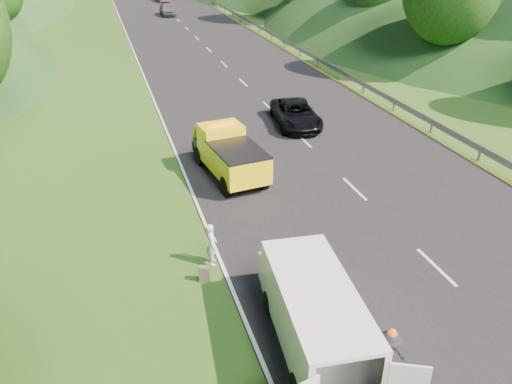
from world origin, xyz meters
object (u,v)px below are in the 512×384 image
object	(u,v)px
woman	(212,263)
worker	(384,380)
child	(309,281)
passing_suv	(295,125)
white_van	(314,312)
suitcase	(205,274)
tow_truck	(229,153)

from	to	relation	value
woman	worker	world-z (taller)	worker
woman	child	xyz separation A→B (m)	(2.79, -1.90, 0.00)
passing_suv	child	bearing A→B (deg)	-101.90
white_van	suitcase	distance (m)	4.35
woman	white_van	bearing A→B (deg)	-149.98
tow_truck	white_van	xyz separation A→B (m)	(-0.51, -11.05, 0.08)
tow_truck	passing_suv	xyz separation A→B (m)	(5.33, 5.34, -1.10)
tow_truck	child	distance (m)	8.52
worker	passing_suv	world-z (taller)	worker
child	white_van	bearing A→B (deg)	-97.16
woman	suitcase	size ratio (longest dim) A/B	2.74
tow_truck	worker	bearing A→B (deg)	-93.83
child	worker	size ratio (longest dim) A/B	0.68
woman	passing_suv	size ratio (longest dim) A/B	0.31
tow_truck	worker	size ratio (longest dim) A/B	3.43
white_van	worker	distance (m)	2.42
woman	suitcase	distance (m)	1.02
white_van	woman	xyz separation A→B (m)	(-1.77, 4.51, -1.18)
worker	suitcase	bearing A→B (deg)	119.09
tow_truck	child	size ratio (longest dim) A/B	5.07
tow_truck	passing_suv	distance (m)	7.62
white_van	worker	world-z (taller)	white_van
child	worker	world-z (taller)	worker
tow_truck	woman	world-z (taller)	tow_truck
white_van	suitcase	bearing A→B (deg)	126.97
worker	suitcase	size ratio (longest dim) A/B	2.85
tow_truck	suitcase	size ratio (longest dim) A/B	9.77
tow_truck	white_van	bearing A→B (deg)	-99.97
white_van	passing_suv	xyz separation A→B (m)	(5.84, 16.39, -1.18)
woman	child	world-z (taller)	woman
tow_truck	child	bearing A→B (deg)	-93.91
tow_truck	white_van	distance (m)	11.06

